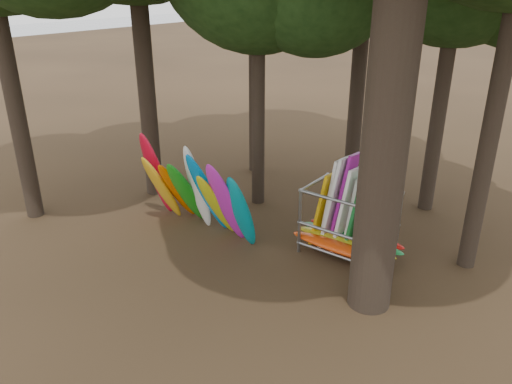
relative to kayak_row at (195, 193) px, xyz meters
The scene contains 3 objects.
ground 2.20m from the kayak_row, 16.83° to the right, with size 120.00×120.00×0.00m, color #47331E.
kayak_row is the anchor object (origin of this frame).
storage_rack 4.64m from the kayak_row, 20.36° to the left, with size 3.21×1.56×2.90m.
Camera 1 is at (8.00, -9.43, 7.25)m, focal length 35.00 mm.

